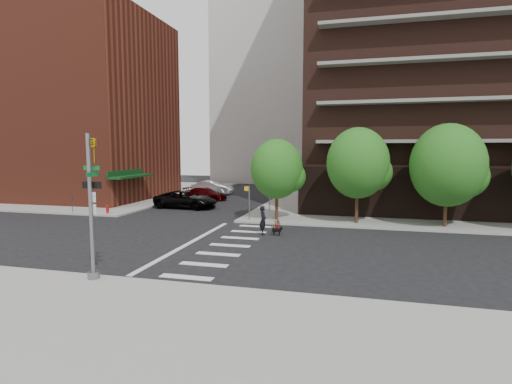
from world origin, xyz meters
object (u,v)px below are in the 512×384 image
at_px(parked_car_black, 186,199).
at_px(dog_walker, 263,220).
at_px(parked_car_maroon, 206,194).
at_px(parked_car_silver, 212,188).
at_px(fire_hydrant, 107,209).
at_px(traffic_signal, 92,218).
at_px(scooter, 277,224).

relative_size(parked_car_black, dog_walker, 3.15).
xyz_separation_m(parked_car_maroon, parked_car_silver, (-1.29, 5.57, 0.15)).
bearing_deg(fire_hydrant, parked_car_black, 48.41).
relative_size(fire_hydrant, parked_car_maroon, 0.15).
height_order(traffic_signal, parked_car_maroon, traffic_signal).
bearing_deg(parked_car_silver, scooter, -144.22).
bearing_deg(traffic_signal, parked_car_black, 104.23).
bearing_deg(parked_car_silver, fire_hydrant, 174.82).
distance_m(parked_car_black, scooter, 13.57).
bearing_deg(parked_car_silver, traffic_signal, -163.17).
bearing_deg(traffic_signal, parked_car_maroon, 102.09).
distance_m(parked_car_maroon, scooter, 18.51).
bearing_deg(parked_car_maroon, parked_car_silver, 15.02).
height_order(parked_car_black, scooter, parked_car_black).
bearing_deg(traffic_signal, dog_walker, 66.95).
height_order(fire_hydrant, parked_car_silver, parked_car_silver).
relative_size(scooter, dog_walker, 0.97).
height_order(traffic_signal, dog_walker, traffic_signal).
bearing_deg(parked_car_black, traffic_signal, -162.36).
distance_m(traffic_signal, scooter, 13.43).
bearing_deg(parked_car_silver, parked_car_maroon, -162.41).
bearing_deg(parked_car_silver, dog_walker, -147.10).
distance_m(traffic_signal, dog_walker, 11.93).
bearing_deg(fire_hydrant, parked_car_silver, 80.25).
height_order(traffic_signal, scooter, traffic_signal).
bearing_deg(scooter, dog_walker, -118.28).
height_order(scooter, dog_walker, dog_walker).
xyz_separation_m(fire_hydrant, parked_car_maroon, (4.25, 11.68, 0.15)).
xyz_separation_m(traffic_signal, parked_car_black, (-5.25, 20.69, -1.87)).
distance_m(traffic_signal, parked_car_maroon, 27.66).
relative_size(parked_car_black, parked_car_silver, 1.16).
relative_size(traffic_signal, dog_walker, 3.16).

